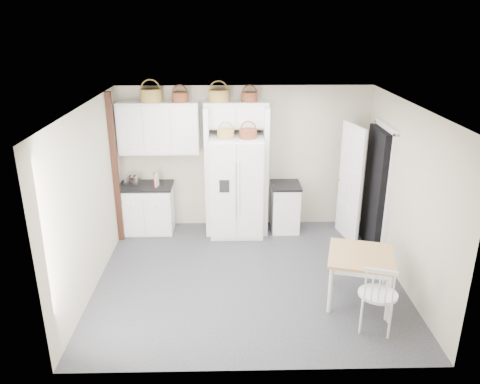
{
  "coord_description": "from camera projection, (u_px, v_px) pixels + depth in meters",
  "views": [
    {
      "loc": [
        -0.27,
        -6.19,
        3.72
      ],
      "look_at": [
        -0.12,
        0.4,
        1.23
      ],
      "focal_mm": 35.0,
      "sensor_mm": 36.0,
      "label": 1
    }
  ],
  "objects": [
    {
      "name": "wall_left",
      "position": [
        90.0,
        199.0,
        6.6
      ],
      "size": [
        0.0,
        4.0,
        4.0
      ],
      "primitive_type": "plane",
      "rotation": [
        1.57,
        0.0,
        1.57
      ],
      "color": "beige",
      "rests_on": "floor"
    },
    {
      "name": "windsor_chair",
      "position": [
        378.0,
        294.0,
        5.78
      ],
      "size": [
        0.6,
        0.57,
        0.99
      ],
      "primitive_type": "cube",
      "rotation": [
        0.0,
        0.0,
        -0.32
      ],
      "color": "silver",
      "rests_on": "floor"
    },
    {
      "name": "refrigerator",
      "position": [
        237.0,
        186.0,
        8.29
      ],
      "size": [
        0.92,
        0.74,
        1.79
      ],
      "primitive_type": "cube",
      "color": "white",
      "rests_on": "floor"
    },
    {
      "name": "basket_upper_c",
      "position": [
        180.0,
        97.0,
        7.94
      ],
      "size": [
        0.28,
        0.28,
        0.16
      ],
      "primitive_type": "cylinder",
      "color": "#5D2018",
      "rests_on": "upper_cabinet"
    },
    {
      "name": "toaster",
      "position": [
        133.0,
        181.0,
        8.29
      ],
      "size": [
        0.28,
        0.2,
        0.17
      ],
      "primitive_type": "cube",
      "rotation": [
        0.0,
        0.0,
        -0.25
      ],
      "color": "silver",
      "rests_on": "counter_left"
    },
    {
      "name": "basket_fridge_b",
      "position": [
        248.0,
        134.0,
        7.85
      ],
      "size": [
        0.29,
        0.29,
        0.16
      ],
      "primitive_type": "cylinder",
      "color": "#5D2018",
      "rests_on": "refrigerator"
    },
    {
      "name": "door_slab",
      "position": [
        350.0,
        183.0,
        8.03
      ],
      "size": [
        0.21,
        0.79,
        2.05
      ],
      "primitive_type": "cube",
      "rotation": [
        0.0,
        0.0,
        -1.36
      ],
      "color": "white",
      "rests_on": "floor"
    },
    {
      "name": "basket_bridge_a",
      "position": [
        219.0,
        96.0,
        7.95
      ],
      "size": [
        0.35,
        0.35,
        0.2
      ],
      "primitive_type": "cylinder",
      "color": "olive",
      "rests_on": "bridge_cabinet"
    },
    {
      "name": "base_cab_right",
      "position": [
        285.0,
        208.0,
        8.56
      ],
      "size": [
        0.48,
        0.58,
        0.85
      ],
      "primitive_type": "cube",
      "color": "silver",
      "rests_on": "floor"
    },
    {
      "name": "doorway_void",
      "position": [
        377.0,
        190.0,
        7.73
      ],
      "size": [
        0.18,
        0.85,
        2.05
      ],
      "primitive_type": "cube",
      "color": "black",
      "rests_on": "floor"
    },
    {
      "name": "cookbook_cream",
      "position": [
        157.0,
        180.0,
        8.23
      ],
      "size": [
        0.06,
        0.16,
        0.24
      ],
      "primitive_type": "cube",
      "rotation": [
        0.0,
        0.0,
        -0.18
      ],
      "color": "beige",
      "rests_on": "counter_left"
    },
    {
      "name": "base_cab_left",
      "position": [
        147.0,
        209.0,
        8.51
      ],
      "size": [
        0.92,
        0.58,
        0.86
      ],
      "primitive_type": "cube",
      "color": "silver",
      "rests_on": "floor"
    },
    {
      "name": "dining_table",
      "position": [
        359.0,
        278.0,
        6.41
      ],
      "size": [
        1.05,
        1.05,
        0.72
      ],
      "primitive_type": "cube",
      "rotation": [
        0.0,
        0.0,
        -0.26
      ],
      "color": "#AA884B",
      "rests_on": "floor"
    },
    {
      "name": "wall_right",
      "position": [
        406.0,
        196.0,
        6.7
      ],
      "size": [
        0.0,
        4.0,
        4.0
      ],
      "primitive_type": "plane",
      "rotation": [
        1.57,
        0.0,
        -1.57
      ],
      "color": "beige",
      "rests_on": "floor"
    },
    {
      "name": "trim_post",
      "position": [
        115.0,
        169.0,
        7.87
      ],
      "size": [
        0.09,
        0.09,
        2.6
      ],
      "primitive_type": "cube",
      "color": "#3A1A11",
      "rests_on": "floor"
    },
    {
      "name": "basket_fridge_a",
      "position": [
        226.0,
        134.0,
        7.85
      ],
      "size": [
        0.28,
        0.28,
        0.15
      ],
      "primitive_type": "cylinder",
      "color": "olive",
      "rests_on": "refrigerator"
    },
    {
      "name": "counter_right",
      "position": [
        286.0,
        185.0,
        8.41
      ],
      "size": [
        0.52,
        0.62,
        0.04
      ],
      "primitive_type": "cube",
      "color": "black",
      "rests_on": "base_cab_right"
    },
    {
      "name": "basket_bridge_b",
      "position": [
        249.0,
        97.0,
        7.97
      ],
      "size": [
        0.28,
        0.28,
        0.16
      ],
      "primitive_type": "cylinder",
      "color": "#5D2018",
      "rests_on": "bridge_cabinet"
    },
    {
      "name": "fridge_panel_left",
      "position": [
        208.0,
        171.0,
        8.28
      ],
      "size": [
        0.08,
        0.6,
        2.3
      ],
      "primitive_type": "cube",
      "color": "silver",
      "rests_on": "floor"
    },
    {
      "name": "upper_cabinet",
      "position": [
        159.0,
        128.0,
        8.12
      ],
      "size": [
        1.4,
        0.34,
        0.9
      ],
      "primitive_type": "cube",
      "color": "silver",
      "rests_on": "wall_back"
    },
    {
      "name": "floor",
      "position": [
        248.0,
        277.0,
        7.11
      ],
      "size": [
        4.5,
        4.5,
        0.0
      ],
      "primitive_type": "plane",
      "color": "#2D2D31",
      "rests_on": "ground"
    },
    {
      "name": "basket_upper_b",
      "position": [
        151.0,
        95.0,
        7.92
      ],
      "size": [
        0.37,
        0.37,
        0.22
      ],
      "primitive_type": "cylinder",
      "color": "olive",
      "rests_on": "upper_cabinet"
    },
    {
      "name": "bridge_cabinet",
      "position": [
        236.0,
        115.0,
        8.07
      ],
      "size": [
        1.12,
        0.34,
        0.45
      ],
      "primitive_type": "cube",
      "color": "silver",
      "rests_on": "wall_back"
    },
    {
      "name": "ceiling",
      "position": [
        250.0,
        106.0,
        6.19
      ],
      "size": [
        4.5,
        4.5,
        0.0
      ],
      "primitive_type": "plane",
      "color": "white",
      "rests_on": "wall_back"
    },
    {
      "name": "cookbook_red",
      "position": [
        155.0,
        180.0,
        8.23
      ],
      "size": [
        0.06,
        0.16,
        0.23
      ],
      "primitive_type": "cube",
      "rotation": [
        0.0,
        0.0,
        0.19
      ],
      "color": "#B42232",
      "rests_on": "counter_left"
    },
    {
      "name": "wall_back",
      "position": [
        244.0,
        158.0,
        8.52
      ],
      "size": [
        4.5,
        0.0,
        4.5
      ],
      "primitive_type": "plane",
      "rotation": [
        1.57,
        0.0,
        0.0
      ],
      "color": "beige",
      "rests_on": "floor"
    },
    {
      "name": "fridge_panel_right",
      "position": [
        265.0,
        170.0,
        8.3
      ],
      "size": [
        0.08,
        0.6,
        2.3
      ],
      "primitive_type": "cube",
      "color": "silver",
      "rests_on": "floor"
    },
    {
      "name": "counter_left",
      "position": [
        145.0,
        186.0,
        8.35
      ],
      "size": [
        0.96,
        0.62,
        0.04
      ],
      "primitive_type": "cube",
      "color": "black",
      "rests_on": "base_cab_left"
    }
  ]
}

